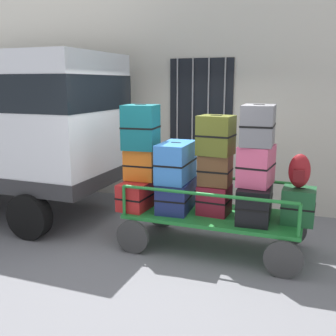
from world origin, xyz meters
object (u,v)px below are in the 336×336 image
suitcase_left_top (141,127)px  suitcase_center_bottom (214,199)px  suitcase_midleft_middle (176,162)px  luggage_cart (214,221)px  suitcase_left_bottom (140,193)px  suitcase_midright_top (258,125)px  backpack (299,171)px  suitcase_right_bottom (298,206)px  suitcase_center_middle (215,170)px  suitcase_center_top (216,135)px  suitcase_midleft_bottom (177,194)px  suitcase_left_middle (141,165)px  suitcase_midright_middle (256,165)px  suitcase_midright_bottom (255,201)px

suitcase_left_top → suitcase_center_bottom: bearing=-0.4°
suitcase_left_top → suitcase_midleft_middle: size_ratio=0.85×
luggage_cart → suitcase_left_bottom: suitcase_left_bottom is taller
suitcase_midright_top → backpack: suitcase_midright_top is taller
suitcase_right_bottom → backpack: (-0.02, 0.01, 0.46)m
suitcase_left_top → suitcase_midright_top: 1.67m
suitcase_left_bottom → suitcase_center_bottom: 1.11m
suitcase_left_bottom → suitcase_midright_top: (1.67, 0.01, 1.07)m
suitcase_center_middle → backpack: (1.09, 0.03, 0.07)m
suitcase_left_bottom → suitcase_center_bottom: bearing=1.8°
suitcase_center_top → suitcase_midleft_middle: bearing=-177.0°
suitcase_center_top → suitcase_center_middle: bearing=90.0°
suitcase_left_top → suitcase_midleft_bottom: 1.10m
suitcase_midleft_middle → suitcase_left_bottom: bearing=-179.4°
suitcase_left_middle → suitcase_right_bottom: 2.26m
suitcase_center_top → suitcase_midright_top: 0.58m
suitcase_left_bottom → suitcase_midright_middle: (1.67, 0.01, 0.54)m
luggage_cart → suitcase_midright_top: 1.47m
suitcase_left_middle → suitcase_midright_middle: bearing=-1.2°
suitcase_left_bottom → suitcase_midright_top: size_ratio=1.44×
luggage_cart → suitcase_left_top: (-1.11, 0.01, 1.27)m
suitcase_left_middle → suitcase_center_middle: bearing=0.1°
suitcase_left_bottom → suitcase_center_bottom: size_ratio=1.90×
suitcase_left_bottom → suitcase_midright_top: suitcase_midright_top is taller
suitcase_center_middle → luggage_cart: bearing=-90.0°
suitcase_center_top → suitcase_midright_middle: (0.56, -0.03, -0.37)m
suitcase_left_bottom → suitcase_center_top: size_ratio=1.59×
suitcase_midright_bottom → suitcase_right_bottom: suitcase_midright_bottom is taller
suitcase_center_bottom → suitcase_center_middle: (0.00, 0.01, 0.42)m
luggage_cart → suitcase_midleft_middle: bearing=-177.8°
suitcase_midright_top → suitcase_midright_bottom: bearing=90.0°
suitcase_center_top → backpack: (1.09, 0.04, -0.41)m
suitcase_left_top → suitcase_center_bottom: 1.47m
suitcase_center_middle → suitcase_midright_middle: 0.57m
suitcase_center_top → suitcase_left_bottom: bearing=-178.2°
suitcase_right_bottom → suitcase_midright_top: bearing=-174.7°
suitcase_midright_middle → backpack: suitcase_midright_middle is taller
suitcase_midleft_middle → suitcase_midright_middle: bearing=-0.0°
suitcase_center_middle → backpack: bearing=1.5°
luggage_cart → suitcase_midright_bottom: suitcase_midright_bottom is taller
luggage_cart → suitcase_left_middle: bearing=179.3°
suitcase_left_middle → suitcase_midright_top: suitcase_midright_top is taller
suitcase_center_top → suitcase_midright_top: bearing=-2.6°
suitcase_midleft_middle → suitcase_left_top: bearing=176.3°
suitcase_left_middle → suitcase_center_middle: 1.11m
luggage_cart → suitcase_left_bottom: (-1.11, -0.03, 0.30)m
suitcase_center_bottom → backpack: size_ratio=1.01×
backpack → suitcase_midright_middle: bearing=-173.2°
suitcase_center_middle → suitcase_midright_top: size_ratio=0.73×
suitcase_left_top → suitcase_left_middle: bearing=-90.0°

